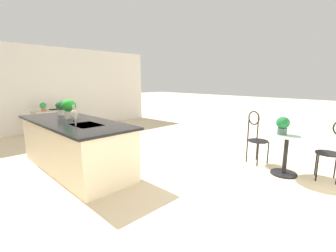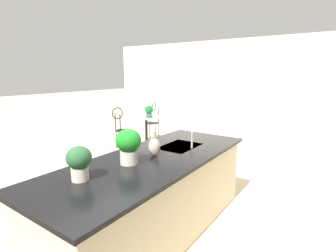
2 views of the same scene
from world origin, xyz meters
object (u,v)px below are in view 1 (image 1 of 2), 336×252
chair_by_island (256,135)px  vase_on_counter (74,115)px  keyboard (57,109)px  chair_near_window (333,147)px  writing_desk (55,117)px  bistro_table (286,150)px  potted_plant_counter_near (69,108)px  potted_plant_on_desk (43,106)px  potted_plant_on_table (283,125)px  potted_plant_counter_far (61,107)px

chair_by_island → vase_on_counter: bearing=50.9°
chair_by_island → keyboard: (5.62, 1.75, 0.18)m
chair_near_window → writing_desk: size_ratio=0.87×
bistro_table → vase_on_counter: size_ratio=2.78×
keyboard → potted_plant_counter_near: bearing=163.8°
writing_desk → potted_plant_on_desk: (-0.12, 0.35, 0.38)m
keyboard → potted_plant_counter_near: potted_plant_counter_near is taller
chair_by_island → vase_on_counter: vase_on_counter is taller
potted_plant_on_table → potted_plant_on_desk: size_ratio=1.19×
chair_by_island → keyboard: 5.88m
bistro_table → chair_near_window: size_ratio=0.77×
potted_plant_counter_near → vase_on_counter: (-0.35, 0.06, -0.10)m
chair_near_window → chair_by_island: same height
writing_desk → potted_plant_on_table: bearing=-166.7°
keyboard → potted_plant_on_table: 6.37m
chair_near_window → potted_plant_counter_far: bearing=30.7°
potted_plant_counter_near → potted_plant_counter_far: potted_plant_counter_near is taller
potted_plant_counter_near → potted_plant_counter_far: (0.55, -0.06, -0.03)m
writing_desk → vase_on_counter: size_ratio=4.17×
writing_desk → potted_plant_on_table: size_ratio=3.95×
writing_desk → potted_plant_on_desk: potted_plant_on_desk is taller
writing_desk → potted_plant_counter_far: size_ratio=3.93×
keyboard → vase_on_counter: bearing=164.4°
writing_desk → potted_plant_on_table: potted_plant_on_table is taller
potted_plant_on_table → potted_plant_counter_far: 4.31m
potted_plant_on_table → vase_on_counter: (2.80, 2.33, 0.12)m
potted_plant_counter_far → vase_on_counter: 0.91m
chair_by_island → potted_plant_on_table: potted_plant_on_table is taller
writing_desk → potted_plant_counter_near: 3.21m
chair_near_window → potted_plant_on_table: (0.68, 0.40, 0.34)m
keyboard → potted_plant_counter_near: (-3.07, 0.89, 0.37)m
chair_near_window → potted_plant_counter_near: (3.83, 2.67, 0.56)m
chair_near_window → potted_plant_on_table: bearing=30.6°
keyboard → potted_plant_on_table: bearing=-167.6°
bistro_table → writing_desk: size_ratio=0.67×
bistro_table → chair_by_island: (0.65, -0.24, 0.13)m
writing_desk → keyboard: keyboard is taller
bistro_table → potted_plant_on_desk: potted_plant_on_desk is taller
potted_plant_counter_far → potted_plant_on_desk: 2.42m
chair_by_island → keyboard: chair_by_island is taller
potted_plant_counter_near → vase_on_counter: 0.37m
potted_plant_on_desk → vase_on_counter: bearing=171.3°
writing_desk → potted_plant_counter_far: bearing=163.7°
vase_on_counter → chair_by_island: bearing=-129.1°
chair_near_window → keyboard: bearing=14.4°
potted_plant_counter_far → potted_plant_on_desk: bearing=-9.1°
chair_near_window → chair_by_island: 1.28m
writing_desk → potted_plant_counter_near: (-3.05, 0.79, 0.62)m
potted_plant_counter_near → potted_plant_on_desk: size_ratio=1.44×
chair_near_window → potted_plant_on_desk: bearing=18.2°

